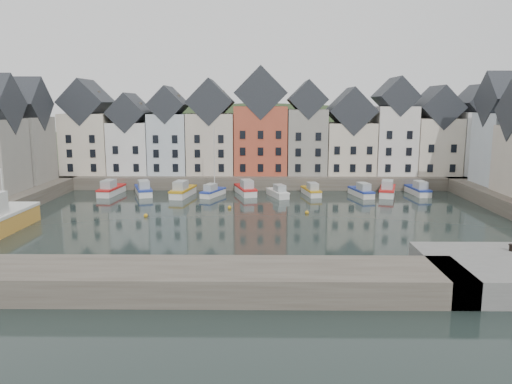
{
  "coord_description": "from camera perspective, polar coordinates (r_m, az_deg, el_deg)",
  "views": [
    {
      "loc": [
        0.26,
        -56.67,
        13.7
      ],
      "look_at": [
        -0.46,
        6.0,
        2.6
      ],
      "focal_mm": 35.0,
      "sensor_mm": 36.0,
      "label": 1
    }
  ],
  "objects": [
    {
      "name": "mooring_buoys",
      "position": [
        63.61,
        -3.2,
        -2.27
      ],
      "size": [
        20.5,
        5.5,
        0.5
      ],
      "color": "#BF8A16",
      "rests_on": "ground"
    },
    {
      "name": "far_quay",
      "position": [
        87.59,
        0.48,
        1.71
      ],
      "size": [
        90.0,
        16.0,
        2.0
      ],
      "primitive_type": "cube",
      "color": "#4D453B",
      "rests_on": "ground"
    },
    {
      "name": "boat_e",
      "position": [
        76.4,
        -1.18,
        0.3
      ],
      "size": [
        3.83,
        7.08,
        2.6
      ],
      "rotation": [
        0.0,
        0.0,
        0.27
      ],
      "color": "silver",
      "rests_on": "ground"
    },
    {
      "name": "ground",
      "position": [
        58.3,
        0.38,
        -3.55
      ],
      "size": [
        260.0,
        260.0,
        0.0
      ],
      "primitive_type": "plane",
      "color": "black",
      "rests_on": "ground"
    },
    {
      "name": "boat_f",
      "position": [
        74.43,
        2.53,
        -0.08
      ],
      "size": [
        3.46,
        5.79,
        2.12
      ],
      "rotation": [
        0.0,
        0.0,
        0.34
      ],
      "color": "silver",
      "rests_on": "ground"
    },
    {
      "name": "hillside",
      "position": [
        117.03,
        0.52,
        -5.65
      ],
      "size": [
        153.6,
        70.4,
        64.0
      ],
      "color": "#213018",
      "rests_on": "ground"
    },
    {
      "name": "boat_j",
      "position": [
        80.08,
        18.05,
        0.22
      ],
      "size": [
        2.52,
        6.46,
        2.42
      ],
      "rotation": [
        0.0,
        0.0,
        0.09
      ],
      "color": "silver",
      "rests_on": "ground"
    },
    {
      "name": "boat_h",
      "position": [
        76.56,
        11.96,
        0.04
      ],
      "size": [
        3.16,
        6.34,
        2.33
      ],
      "rotation": [
        0.0,
        0.0,
        0.22
      ],
      "color": "silver",
      "rests_on": "ground"
    },
    {
      "name": "boat_i",
      "position": [
        78.09,
        14.78,
        0.19
      ],
      "size": [
        4.03,
        7.26,
        2.66
      ],
      "rotation": [
        0.0,
        0.0,
        -0.29
      ],
      "color": "silver",
      "rests_on": "ground"
    },
    {
      "name": "boat_d",
      "position": [
        75.24,
        -4.98,
        0.05
      ],
      "size": [
        3.68,
        5.8,
        10.62
      ],
      "rotation": [
        0.0,
        0.0,
        -0.38
      ],
      "color": "silver",
      "rests_on": "ground"
    },
    {
      "name": "mooring_bollard",
      "position": [
        45.35,
        27.17,
        -5.64
      ],
      "size": [
        0.48,
        0.48,
        0.56
      ],
      "color": "black",
      "rests_on": "near_quay"
    },
    {
      "name": "left_terrace",
      "position": [
        79.13,
        -26.75,
        5.48
      ],
      "size": [
        7.65,
        17.0,
        15.69
      ],
      "color": "gray",
      "rests_on": "left_quay"
    },
    {
      "name": "boat_b",
      "position": [
        77.91,
        -12.74,
        0.24
      ],
      "size": [
        4.14,
        6.98,
        2.56
      ],
      "rotation": [
        0.0,
        0.0,
        0.33
      ],
      "color": "silver",
      "rests_on": "ground"
    },
    {
      "name": "far_terrace",
      "position": [
        84.86,
        2.67,
        6.77
      ],
      "size": [
        72.37,
        8.16,
        17.78
      ],
      "color": "beige",
      "rests_on": "far_quay"
    },
    {
      "name": "boat_a",
      "position": [
        79.29,
        -16.24,
        0.26
      ],
      "size": [
        2.79,
        6.99,
        2.62
      ],
      "rotation": [
        0.0,
        0.0,
        -0.1
      ],
      "color": "silver",
      "rests_on": "ground"
    },
    {
      "name": "near_wall",
      "position": [
        38.32,
        -15.14,
        -9.68
      ],
      "size": [
        50.0,
        6.0,
        2.0
      ],
      "primitive_type": "cube",
      "color": "#4D453B",
      "rests_on": "ground"
    },
    {
      "name": "boat_g",
      "position": [
        76.23,
        6.35,
        0.13
      ],
      "size": [
        2.81,
        5.97,
        2.2
      ],
      "rotation": [
        0.0,
        0.0,
        0.19
      ],
      "color": "silver",
      "rests_on": "ground"
    },
    {
      "name": "boat_c",
      "position": [
        75.56,
        -8.39,
        0.11
      ],
      "size": [
        3.33,
        7.28,
        2.69
      ],
      "rotation": [
        0.0,
        0.0,
        -0.17
      ],
      "color": "silver",
      "rests_on": "ground"
    }
  ]
}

